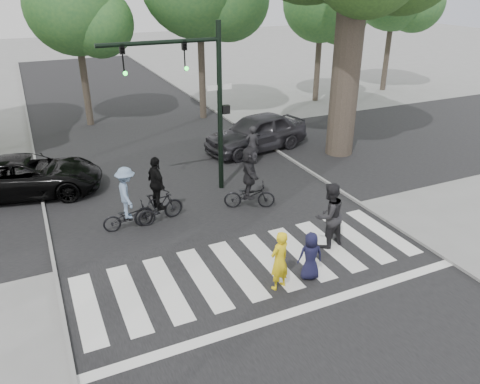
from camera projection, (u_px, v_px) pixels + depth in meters
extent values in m
plane|color=gray|center=(271.00, 285.00, 12.16)|extent=(120.00, 120.00, 0.00)
cube|color=black|center=(203.00, 206.00, 16.28)|extent=(10.00, 70.00, 0.01)
cube|color=black|center=(176.00, 176.00, 18.75)|extent=(70.00, 10.00, 0.01)
cube|color=gray|center=(49.00, 236.00, 14.33)|extent=(0.10, 70.00, 0.10)
cube|color=gray|center=(324.00, 181.00, 18.18)|extent=(0.10, 70.00, 0.10)
cube|color=silver|center=(87.00, 309.00, 11.27)|extent=(0.55, 3.00, 0.01)
cube|color=silver|center=(128.00, 298.00, 11.65)|extent=(0.55, 3.00, 0.01)
cube|color=silver|center=(167.00, 288.00, 12.03)|extent=(0.55, 3.00, 0.01)
cube|color=silver|center=(203.00, 278.00, 12.41)|extent=(0.55, 3.00, 0.01)
cube|color=silver|center=(238.00, 269.00, 12.79)|extent=(0.55, 3.00, 0.01)
cube|color=silver|center=(270.00, 261.00, 13.17)|extent=(0.55, 3.00, 0.01)
cube|color=silver|center=(300.00, 253.00, 13.55)|extent=(0.55, 3.00, 0.01)
cube|color=silver|center=(329.00, 245.00, 13.94)|extent=(0.55, 3.00, 0.01)
cube|color=silver|center=(356.00, 238.00, 14.32)|extent=(0.55, 3.00, 0.01)
cube|color=silver|center=(382.00, 231.00, 14.70)|extent=(0.55, 3.00, 0.01)
cube|color=silver|center=(295.00, 312.00, 11.17)|extent=(10.00, 0.30, 0.01)
cylinder|color=black|center=(220.00, 110.00, 16.46)|extent=(0.18, 0.18, 6.00)
cylinder|color=black|center=(160.00, 42.00, 14.69)|extent=(4.00, 0.14, 0.14)
imported|color=black|center=(185.00, 55.00, 15.18)|extent=(0.16, 0.20, 1.00)
sphere|color=#19E533|center=(187.00, 69.00, 15.25)|extent=(0.14, 0.14, 0.14)
imported|color=black|center=(123.00, 60.00, 14.42)|extent=(0.16, 0.20, 1.00)
sphere|color=#19E533|center=(125.00, 73.00, 14.49)|extent=(0.14, 0.14, 0.14)
cube|color=black|center=(226.00, 109.00, 16.55)|extent=(0.28, 0.18, 0.30)
cube|color=#FF660C|center=(228.00, 109.00, 16.59)|extent=(0.02, 0.14, 0.20)
cube|color=white|center=(219.00, 87.00, 16.12)|extent=(0.90, 0.04, 0.18)
cylinder|color=brown|center=(346.00, 75.00, 19.72)|extent=(1.20, 1.20, 7.00)
cylinder|color=brown|center=(84.00, 72.00, 24.05)|extent=(0.36, 0.36, 5.60)
sphere|color=#2D6632|center=(74.00, 5.00, 22.71)|extent=(4.80, 4.80, 4.80)
sphere|color=#2D6632|center=(99.00, 23.00, 22.82)|extent=(3.36, 3.36, 3.36)
cylinder|color=brown|center=(201.00, 57.00, 25.03)|extent=(0.36, 0.36, 6.72)
cylinder|color=brown|center=(318.00, 57.00, 29.00)|extent=(0.36, 0.36, 5.46)
sphere|color=#2D6632|center=(322.00, 3.00, 27.69)|extent=(4.60, 4.60, 4.60)
sphere|color=#2D6632|center=(340.00, 17.00, 27.80)|extent=(3.22, 3.22, 3.22)
cylinder|color=brown|center=(388.00, 44.00, 31.63)|extent=(0.36, 0.36, 6.16)
sphere|color=#2D6632|center=(415.00, 2.00, 30.27)|extent=(3.78, 3.78, 3.78)
imported|color=yellow|center=(279.00, 261.00, 11.71)|extent=(0.69, 0.55, 1.63)
imported|color=#161632|center=(310.00, 256.00, 12.17)|extent=(0.74, 0.58, 1.34)
imported|color=black|center=(329.00, 215.00, 13.52)|extent=(1.08, 0.90, 2.01)
imported|color=black|center=(129.00, 217.00, 14.67)|extent=(1.67, 0.67, 0.86)
imported|color=#6C84A3|center=(127.00, 193.00, 14.33)|extent=(0.68, 1.10, 1.65)
imported|color=black|center=(159.00, 207.00, 15.08)|extent=(1.77, 0.77, 1.03)
imported|color=black|center=(157.00, 184.00, 14.73)|extent=(0.60, 1.10, 1.77)
imported|color=black|center=(249.00, 195.00, 16.03)|extent=(1.85, 1.25, 0.92)
imported|color=black|center=(250.00, 172.00, 15.66)|extent=(1.12, 1.70, 1.76)
imported|color=black|center=(27.00, 176.00, 16.92)|extent=(5.61, 3.48, 1.45)
imported|color=#2F2E33|center=(256.00, 132.00, 21.24)|extent=(5.16, 2.82, 1.66)
imported|color=black|center=(252.00, 145.00, 19.62)|extent=(0.64, 0.46, 1.67)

